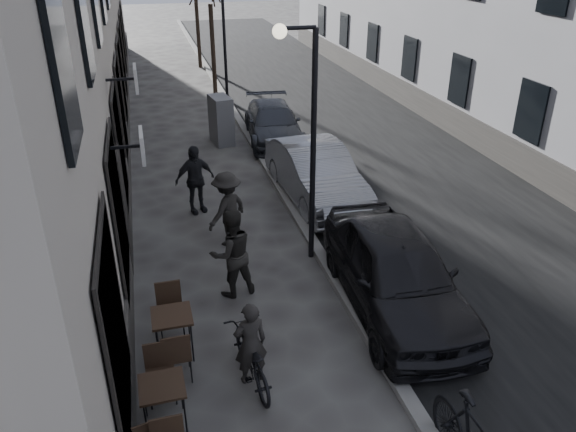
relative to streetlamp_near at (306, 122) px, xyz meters
name	(u,v)px	position (x,y,z in m)	size (l,w,h in m)	color
road	(332,119)	(4.02, 10.00, -3.16)	(7.30, 60.00, 0.00)	black
kerb	(241,124)	(0.37, 10.00, -3.10)	(0.25, 60.00, 0.12)	gray
streetlamp_near	(306,122)	(0.00, 0.00, 0.00)	(0.90, 0.28, 5.09)	black
streetlamp_far	(220,33)	(0.00, 12.00, 0.00)	(0.90, 0.28, 5.09)	black
bistro_set_b	(164,401)	(-3.32, -4.19, -2.67)	(0.67, 1.60, 0.94)	black
bistro_set_c	(173,330)	(-3.07, -2.59, -2.66)	(0.68, 1.66, 0.98)	black
utility_cabinet	(221,120)	(-0.63, 8.23, -2.34)	(0.60, 1.10, 1.64)	slate
bicycle	(251,357)	(-1.91, -3.55, -2.70)	(0.61, 1.75, 0.92)	black
cyclist_rider	(250,343)	(-1.91, -3.55, -2.41)	(0.55, 0.36, 1.50)	#262421
pedestrian_near	(232,253)	(-1.77, -1.00, -2.23)	(0.90, 0.70, 1.86)	black
pedestrian_mid	(227,209)	(-1.54, 1.06, -2.26)	(1.16, 0.67, 1.80)	black
pedestrian_far	(195,180)	(-2.08, 2.97, -2.25)	(1.07, 0.45, 1.82)	black
car_near	(396,271)	(1.17, -2.26, -2.35)	(1.92, 4.78, 1.63)	black
car_mid	(316,173)	(1.17, 2.94, -2.40)	(1.62, 4.63, 1.53)	gray
car_far	(273,123)	(1.17, 8.03, -2.52)	(1.79, 4.40, 1.28)	#363940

